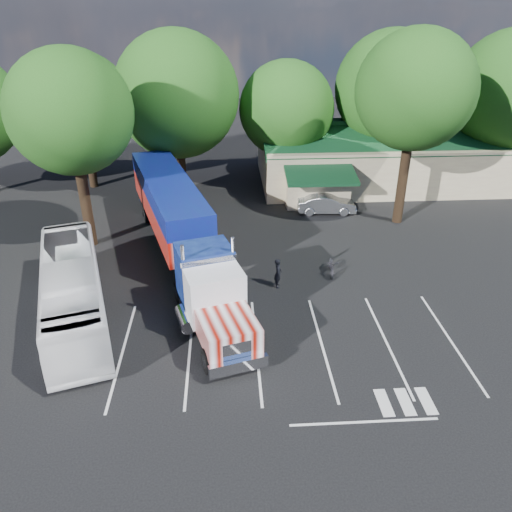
{
  "coord_description": "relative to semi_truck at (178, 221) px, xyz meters",
  "views": [
    {
      "loc": [
        -1.2,
        -25.24,
        15.09
      ],
      "look_at": [
        0.33,
        -0.29,
        2.0
      ],
      "focal_mm": 35.0,
      "sensor_mm": 36.0,
      "label": 1
    }
  ],
  "objects": [
    {
      "name": "woman",
      "position": [
        5.87,
        -3.84,
        -1.74
      ],
      "size": [
        0.51,
        0.7,
        1.79
      ],
      "primitive_type": "imported",
      "rotation": [
        0.0,
        0.0,
        1.45
      ],
      "color": "black",
      "rests_on": "ground"
    },
    {
      "name": "event_hall",
      "position": [
        18.01,
        14.34,
        -0.43
      ],
      "size": [
        24.2,
        14.12,
        5.55
      ],
      "color": "#BDB48C",
      "rests_on": "ground"
    },
    {
      "name": "semi_truck",
      "position": [
        0.0,
        0.0,
        0.0
      ],
      "size": [
        8.79,
        22.14,
        4.66
      ],
      "rotation": [
        0.0,
        0.0,
        0.28
      ],
      "color": "black",
      "rests_on": "ground"
    },
    {
      "name": "tree_row_e",
      "position": [
        17.27,
        14.53,
        5.45
      ],
      "size": [
        9.6,
        9.6,
        12.9
      ],
      "color": "black",
      "rests_on": "ground"
    },
    {
      "name": "tree_row_f",
      "position": [
        27.27,
        13.33,
        5.15
      ],
      "size": [
        10.4,
        10.4,
        13.0
      ],
      "color": "black",
      "rests_on": "ground"
    },
    {
      "name": "tree_row_b",
      "position": [
        -8.73,
        14.33,
        4.49
      ],
      "size": [
        8.4,
        8.4,
        11.35
      ],
      "color": "black",
      "rests_on": "ground"
    },
    {
      "name": "bicycle",
      "position": [
        9.31,
        -2.47,
        -2.13
      ],
      "size": [
        0.89,
        2.0,
        1.02
      ],
      "primitive_type": "imported",
      "rotation": [
        0.0,
        0.0,
        -0.11
      ],
      "color": "black",
      "rests_on": "ground"
    },
    {
      "name": "tree_row_c",
      "position": [
        -0.73,
        12.73,
        5.4
      ],
      "size": [
        10.0,
        10.0,
        13.05
      ],
      "color": "black",
      "rests_on": "ground"
    },
    {
      "name": "tree_near_left",
      "position": [
        -6.23,
        2.53,
        6.17
      ],
      "size": [
        7.6,
        7.6,
        12.65
      ],
      "color": "black",
      "rests_on": "ground"
    },
    {
      "name": "ground",
      "position": [
        4.27,
        -3.47,
        -2.64
      ],
      "size": [
        120.0,
        120.0,
        0.0
      ],
      "primitive_type": "plane",
      "color": "black",
      "rests_on": "ground"
    },
    {
      "name": "tree_row_d",
      "position": [
        8.27,
        14.03,
        3.95
      ],
      "size": [
        8.0,
        8.0,
        10.6
      ],
      "color": "black",
      "rests_on": "ground"
    },
    {
      "name": "silver_sedan",
      "position": [
        10.76,
        7.03,
        -1.9
      ],
      "size": [
        4.59,
        1.84,
        1.48
      ],
      "primitive_type": "imported",
      "rotation": [
        0.0,
        0.0,
        1.51
      ],
      "color": "#929599",
      "rests_on": "ground"
    },
    {
      "name": "tree_near_right",
      "position": [
        15.77,
        5.03,
        6.82
      ],
      "size": [
        8.0,
        8.0,
        13.5
      ],
      "color": "black",
      "rests_on": "ground"
    },
    {
      "name": "tour_bus",
      "position": [
        -4.97,
        -6.37,
        -0.98
      ],
      "size": [
        6.05,
        12.24,
        3.33
      ],
      "primitive_type": "imported",
      "rotation": [
        0.0,
        0.0,
        0.29
      ],
      "color": "white",
      "rests_on": "ground"
    }
  ]
}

